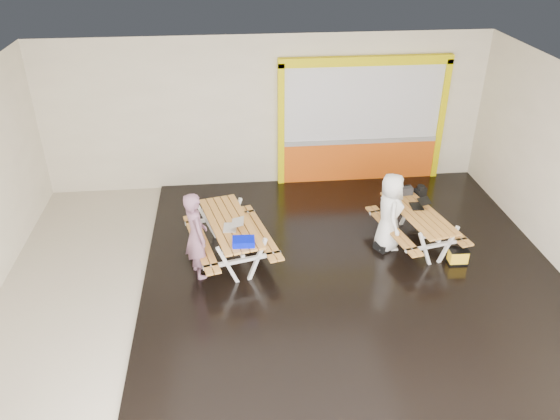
{
  "coord_description": "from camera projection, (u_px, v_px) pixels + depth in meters",
  "views": [
    {
      "loc": [
        -0.89,
        -7.8,
        5.96
      ],
      "look_at": [
        0.0,
        0.9,
        1.0
      ],
      "focal_mm": 35.25,
      "sensor_mm": 36.0,
      "label": 1
    }
  ],
  "objects": [
    {
      "name": "room",
      "position": [
        286.0,
        197.0,
        8.9
      ],
      "size": [
        10.02,
        8.02,
        3.52
      ],
      "color": "beige",
      "rests_on": "ground"
    },
    {
      "name": "deck",
      "position": [
        354.0,
        278.0,
        9.86
      ],
      "size": [
        7.5,
        7.98,
        0.05
      ],
      "primitive_type": "cube",
      "color": "black",
      "rests_on": "room"
    },
    {
      "name": "kiosk",
      "position": [
        362.0,
        124.0,
        12.65
      ],
      "size": [
        3.88,
        0.16,
        3.0
      ],
      "color": "#D95410",
      "rests_on": "room"
    },
    {
      "name": "picnic_table_left",
      "position": [
        230.0,
        231.0,
        10.13
      ],
      "size": [
        1.84,
        2.32,
        0.82
      ],
      "color": "gold",
      "rests_on": "deck"
    },
    {
      "name": "picnic_table_right",
      "position": [
        417.0,
        220.0,
        10.57
      ],
      "size": [
        1.65,
        2.12,
        0.76
      ],
      "color": "gold",
      "rests_on": "deck"
    },
    {
      "name": "person_left",
      "position": [
        196.0,
        235.0,
        9.55
      ],
      "size": [
        0.58,
        0.7,
        1.65
      ],
      "primitive_type": "imported",
      "rotation": [
        0.0,
        0.0,
        1.93
      ],
      "color": "#80566C",
      "rests_on": "deck"
    },
    {
      "name": "person_right",
      "position": [
        390.0,
        212.0,
        10.38
      ],
      "size": [
        0.57,
        0.81,
        1.59
      ],
      "primitive_type": "imported",
      "rotation": [
        0.0,
        0.0,
        1.49
      ],
      "color": "white",
      "rests_on": "deck"
    },
    {
      "name": "laptop_left",
      "position": [
        233.0,
        226.0,
        9.82
      ],
      "size": [
        0.39,
        0.36,
        0.16
      ],
      "color": "silver",
      "rests_on": "picnic_table_left"
    },
    {
      "name": "laptop_right",
      "position": [
        419.0,
        204.0,
        10.63
      ],
      "size": [
        0.37,
        0.33,
        0.15
      ],
      "color": "black",
      "rests_on": "picnic_table_right"
    },
    {
      "name": "blue_pouch",
      "position": [
        244.0,
        242.0,
        9.35
      ],
      "size": [
        0.39,
        0.28,
        0.11
      ],
      "primitive_type": "cube",
      "rotation": [
        0.0,
        0.0,
        -0.04
      ],
      "color": "#000DCC",
      "rests_on": "picnic_table_left"
    },
    {
      "name": "toolbox",
      "position": [
        404.0,
        191.0,
        11.07
      ],
      "size": [
        0.36,
        0.2,
        0.2
      ],
      "color": "black",
      "rests_on": "picnic_table_right"
    },
    {
      "name": "backpack",
      "position": [
        420.0,
        195.0,
        11.22
      ],
      "size": [
        0.28,
        0.25,
        0.4
      ],
      "color": "black",
      "rests_on": "picnic_table_right"
    },
    {
      "name": "dark_case",
      "position": [
        385.0,
        245.0,
        10.63
      ],
      "size": [
        0.46,
        0.43,
        0.14
      ],
      "primitive_type": "cube",
      "rotation": [
        0.0,
        0.0,
        0.5
      ],
      "color": "black",
      "rests_on": "deck"
    },
    {
      "name": "fluke_bag",
      "position": [
        458.0,
        256.0,
        10.16
      ],
      "size": [
        0.36,
        0.24,
        0.3
      ],
      "color": "black",
      "rests_on": "deck"
    }
  ]
}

